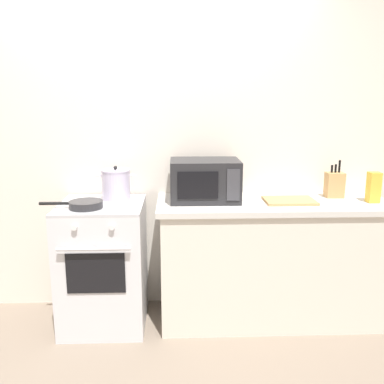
{
  "coord_description": "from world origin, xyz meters",
  "views": [
    {
      "loc": [
        0.19,
        -2.34,
        1.65
      ],
      "look_at": [
        0.3,
        0.6,
        1.0
      ],
      "focal_mm": 39.46,
      "sensor_mm": 36.0,
      "label": 1
    }
  ],
  "objects": [
    {
      "name": "countertop_right",
      "position": [
        0.9,
        0.62,
        0.9
      ],
      "size": [
        1.7,
        0.6,
        0.04
      ],
      "primitive_type": "cube",
      "color": "beige",
      "rests_on": "lower_cabinet_right"
    },
    {
      "name": "pasta_box",
      "position": [
        1.6,
        0.57,
        1.03
      ],
      "size": [
        0.08,
        0.08,
        0.22
      ],
      "primitive_type": "cube",
      "color": "gold",
      "rests_on": "countertop_right"
    },
    {
      "name": "lower_cabinet_right",
      "position": [
        0.9,
        0.62,
        0.44
      ],
      "size": [
        1.64,
        0.56,
        0.88
      ],
      "primitive_type": "cube",
      "color": "beige",
      "rests_on": "ground_plane"
    },
    {
      "name": "ground_plane",
      "position": [
        0.0,
        0.0,
        0.0
      ],
      "size": [
        10.0,
        10.0,
        0.0
      ],
      "primitive_type": "plane",
      "color": "#7A6B5B"
    },
    {
      "name": "knife_block",
      "position": [
        1.38,
        0.74,
        1.02
      ],
      "size": [
        0.13,
        0.1,
        0.28
      ],
      "color": "tan",
      "rests_on": "countertop_right"
    },
    {
      "name": "back_wall",
      "position": [
        0.3,
        0.97,
        1.25
      ],
      "size": [
        4.4,
        0.1,
        2.5
      ],
      "primitive_type": "cube",
      "color": "silver",
      "rests_on": "ground_plane"
    },
    {
      "name": "stock_pot",
      "position": [
        -0.26,
        0.73,
        1.03
      ],
      "size": [
        0.3,
        0.21,
        0.25
      ],
      "color": "silver",
      "rests_on": "stove"
    },
    {
      "name": "stove",
      "position": [
        -0.35,
        0.6,
        0.46
      ],
      "size": [
        0.6,
        0.64,
        0.92
      ],
      "color": "silver",
      "rests_on": "ground_plane"
    },
    {
      "name": "microwave",
      "position": [
        0.4,
        0.68,
        1.07
      ],
      "size": [
        0.5,
        0.37,
        0.3
      ],
      "color": "#232326",
      "rests_on": "countertop_right"
    },
    {
      "name": "cutting_board",
      "position": [
        1.01,
        0.6,
        0.93
      ],
      "size": [
        0.36,
        0.26,
        0.02
      ],
      "primitive_type": "cube",
      "color": "tan",
      "rests_on": "countertop_right"
    },
    {
      "name": "frying_pan",
      "position": [
        -0.44,
        0.48,
        0.95
      ],
      "size": [
        0.43,
        0.23,
        0.05
      ],
      "color": "#28282B",
      "rests_on": "stove"
    }
  ]
}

